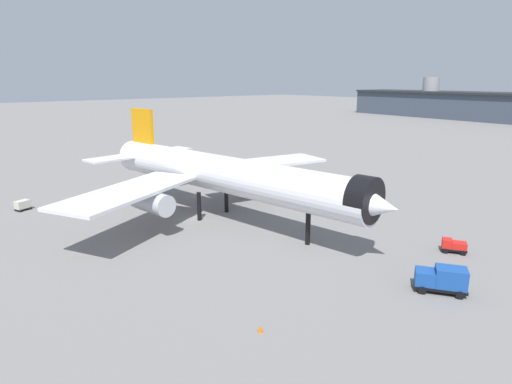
% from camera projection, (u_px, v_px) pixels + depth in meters
% --- Properties ---
extents(ground, '(900.00, 900.00, 0.00)m').
position_uv_depth(ground, '(196.00, 219.00, 73.61)').
color(ground, slate).
extents(airliner_near_gate, '(61.91, 56.00, 17.66)m').
position_uv_depth(airliner_near_gate, '(222.00, 174.00, 71.98)').
color(airliner_near_gate, white).
rests_on(airliner_near_gate, ground).
extents(service_truck_front, '(5.87, 4.90, 3.00)m').
position_uv_depth(service_truck_front, '(442.00, 279.00, 48.04)').
color(service_truck_front, black).
rests_on(service_truck_front, ground).
extents(baggage_tug_wing, '(3.57, 3.13, 1.85)m').
position_uv_depth(baggage_tug_wing, '(453.00, 246.00, 59.33)').
color(baggage_tug_wing, black).
rests_on(baggage_tug_wing, ground).
extents(baggage_cart_trailing, '(2.52, 2.77, 1.82)m').
position_uv_depth(baggage_cart_trailing, '(23.00, 205.00, 78.49)').
color(baggage_cart_trailing, black).
rests_on(baggage_cart_trailing, ground).
extents(traffic_cone_near_nose, '(0.55, 0.55, 0.68)m').
position_uv_depth(traffic_cone_near_nose, '(260.00, 329.00, 40.69)').
color(traffic_cone_near_nose, '#F2600C').
rests_on(traffic_cone_near_nose, ground).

